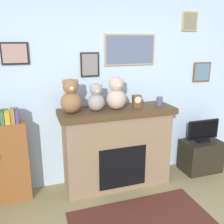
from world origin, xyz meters
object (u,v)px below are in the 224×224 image
at_px(mantel_clock, 137,101).
at_px(teddy_bear_cream, 96,99).
at_px(candle_jar, 159,101).
at_px(tv_stand, 201,156).
at_px(fireplace, 117,147).
at_px(television, 203,131).
at_px(teddy_bear_grey, 116,95).
at_px(bookshelf, 10,159).
at_px(teddy_bear_brown, 71,98).

bearing_deg(mantel_clock, teddy_bear_cream, 179.91).
bearing_deg(candle_jar, tv_stand, -2.98).
bearing_deg(teddy_bear_cream, candle_jar, 0.03).
bearing_deg(fireplace, teddy_bear_cream, -176.46).
bearing_deg(television, teddy_bear_grey, 178.35).
bearing_deg(television, candle_jar, 176.91).
bearing_deg(television, bookshelf, 177.92).
xyz_separation_m(bookshelf, mantel_clock, (1.68, -0.06, 0.64)).
bearing_deg(bookshelf, mantel_clock, -2.09).
height_order(candle_jar, teddy_bear_grey, teddy_bear_grey).
relative_size(television, candle_jar, 4.41).
bearing_deg(candle_jar, fireplace, 178.39).
height_order(tv_stand, candle_jar, candle_jar).
xyz_separation_m(candle_jar, teddy_bear_cream, (-0.92, -0.00, 0.10)).
relative_size(tv_stand, teddy_bear_brown, 1.38).
distance_m(fireplace, teddy_bear_grey, 0.75).
xyz_separation_m(television, candle_jar, (-0.77, 0.04, 0.53)).
bearing_deg(teddy_bear_grey, candle_jar, 0.05).
bearing_deg(tv_stand, teddy_bear_grey, 178.40).
xyz_separation_m(bookshelf, tv_stand, (2.80, -0.10, -0.33)).
height_order(fireplace, mantel_clock, mantel_clock).
distance_m(tv_stand, mantel_clock, 1.48).
distance_m(teddy_bear_brown, teddy_bear_grey, 0.60).
bearing_deg(teddy_bear_brown, television, -1.16).
xyz_separation_m(tv_stand, teddy_bear_grey, (-1.41, 0.04, 1.07)).
distance_m(teddy_bear_cream, teddy_bear_grey, 0.28).
bearing_deg(teddy_bear_brown, fireplace, 1.70).
relative_size(fireplace, bookshelf, 1.26).
xyz_separation_m(bookshelf, teddy_bear_grey, (1.38, -0.06, 0.74)).
distance_m(bookshelf, tv_stand, 2.82).
bearing_deg(fireplace, teddy_bear_grey, -134.31).
bearing_deg(mantel_clock, fireplace, 176.06).
height_order(fireplace, teddy_bear_grey, teddy_bear_grey).
bearing_deg(candle_jar, mantel_clock, -179.78).
distance_m(television, candle_jar, 0.93).
height_order(teddy_bear_brown, teddy_bear_grey, teddy_bear_brown).
distance_m(television, teddy_bear_brown, 2.12).
bearing_deg(bookshelf, tv_stand, -2.05).
distance_m(fireplace, mantel_clock, 0.70).
height_order(teddy_bear_cream, teddy_bear_grey, teddy_bear_grey).
xyz_separation_m(fireplace, teddy_bear_grey, (-0.02, -0.02, 0.75)).
xyz_separation_m(fireplace, candle_jar, (0.63, -0.02, 0.62)).
distance_m(tv_stand, teddy_bear_grey, 1.77).
bearing_deg(fireplace, teddy_bear_brown, -178.30).
relative_size(candle_jar, mantel_clock, 0.71).
xyz_separation_m(bookshelf, candle_jar, (2.03, -0.06, 0.61)).
height_order(fireplace, teddy_bear_brown, teddy_bear_brown).
bearing_deg(teddy_bear_brown, teddy_bear_cream, 0.02).
height_order(mantel_clock, teddy_bear_grey, teddy_bear_grey).
bearing_deg(teddy_bear_grey, mantel_clock, -0.16).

